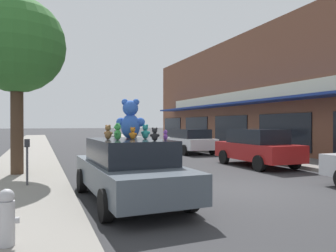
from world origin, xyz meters
TOP-DOWN VIEW (x-y plane):
  - ground_plane at (0.00, 0.00)m, footprint 260.00×260.00m
  - sidewalk_near at (-5.83, 0.00)m, footprint 2.66×90.00m
  - plush_art_car at (-3.32, -0.07)m, footprint 2.07×4.71m
  - teddy_bear_giant at (-3.21, 0.18)m, footprint 0.74×0.54m
  - teddy_bear_pink at (-3.20, 0.54)m, footprint 0.18×0.12m
  - teddy_bear_purple at (-2.66, -0.78)m, footprint 0.15×0.17m
  - teddy_bear_black at (-3.00, -1.01)m, footprint 0.22×0.18m
  - teddy_bear_green at (-3.64, -0.30)m, footprint 0.23×0.29m
  - teddy_bear_brown at (-3.79, 0.06)m, footprint 0.22×0.25m
  - teddy_bear_orange at (-3.22, -0.08)m, footprint 0.20×0.19m
  - teddy_bear_teal at (-2.88, 0.02)m, footprint 0.23×0.26m
  - teddy_bear_white at (-3.39, 1.09)m, footprint 0.14×0.19m
  - teddy_bear_cream at (-2.93, 0.71)m, footprint 0.16×0.10m
  - parked_car_far_center at (3.42, 4.04)m, footprint 1.91×4.14m
  - parked_car_far_right at (3.42, 10.78)m, footprint 2.00×4.01m
  - street_tree at (-6.00, 4.46)m, footprint 3.21×3.21m
  - fire_hydrant at (-5.73, -2.62)m, footprint 0.33×0.22m
  - parking_meter at (-5.62, 2.14)m, footprint 0.14×0.10m

SIDE VIEW (x-z plane):
  - ground_plane at x=0.00m, z-range 0.00..0.00m
  - sidewalk_near at x=-5.83m, z-range 0.00..0.15m
  - fire_hydrant at x=-5.73m, z-range 0.15..0.94m
  - plush_art_car at x=-3.32m, z-range 0.04..1.51m
  - parked_car_far_right at x=3.42m, z-range 0.06..1.56m
  - parked_car_far_center at x=3.42m, z-range 0.04..1.64m
  - parking_meter at x=-5.62m, z-range 0.32..1.59m
  - teddy_bear_cream at x=-2.93m, z-range 1.47..1.68m
  - teddy_bear_purple at x=-2.66m, z-range 1.47..1.70m
  - teddy_bear_pink at x=-3.20m, z-range 1.47..1.70m
  - teddy_bear_white at x=-3.39m, z-range 1.47..1.72m
  - teddy_bear_orange at x=-3.22m, z-range 1.46..1.76m
  - teddy_bear_black at x=-3.00m, z-range 1.46..1.76m
  - teddy_bear_brown at x=-3.79m, z-range 1.46..1.81m
  - teddy_bear_teal at x=-2.88m, z-range 1.46..1.82m
  - teddy_bear_green at x=-3.64m, z-range 1.46..1.85m
  - teddy_bear_giant at x=-3.21m, z-range 1.45..2.44m
  - street_tree at x=-6.00m, z-range 1.48..7.43m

